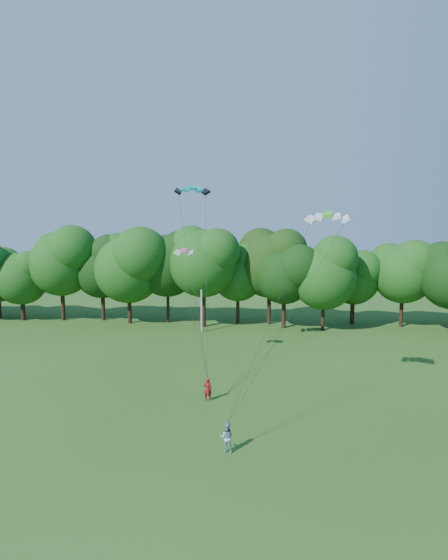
# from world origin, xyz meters

# --- Properties ---
(ground) EXTENTS (160.00, 160.00, 0.00)m
(ground) POSITION_xyz_m (0.00, 0.00, 0.00)
(ground) COLOR #254F15
(ground) RESTS_ON ground
(utility_pole) EXTENTS (1.66, 0.21, 8.31)m
(utility_pole) POSITION_xyz_m (-2.44, 31.52, 4.27)
(utility_pole) COLOR #ACACA3
(utility_pole) RESTS_ON ground
(kite_flyer_left) EXTENTS (0.64, 0.48, 1.59)m
(kite_flyer_left) POSITION_xyz_m (1.40, 10.78, 0.80)
(kite_flyer_left) COLOR maroon
(kite_flyer_left) RESTS_ON ground
(kite_flyer_right) EXTENTS (0.76, 0.60, 1.55)m
(kite_flyer_right) POSITION_xyz_m (3.46, 3.93, 0.77)
(kite_flyer_right) COLOR #8CA8C2
(kite_flyer_right) RESTS_ON ground
(kite_teal) EXTENTS (3.20, 2.10, 0.57)m
(kite_teal) POSITION_xyz_m (-1.29, 19.82, 15.40)
(kite_teal) COLOR #0593A0
(kite_teal) RESTS_ON ground
(kite_green) EXTENTS (2.86, 1.74, 0.47)m
(kite_green) POSITION_xyz_m (9.19, 10.60, 12.67)
(kite_green) COLOR #41D31F
(kite_green) RESTS_ON ground
(kite_pink) EXTENTS (1.70, 0.88, 0.33)m
(kite_pink) POSITION_xyz_m (-1.72, 18.55, 10.03)
(kite_pink) COLOR #F24382
(kite_pink) RESTS_ON ground
(tree_back_center) EXTENTS (8.79, 8.79, 12.79)m
(tree_back_center) POSITION_xyz_m (5.32, 36.97, 7.99)
(tree_back_center) COLOR black
(tree_back_center) RESTS_ON ground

